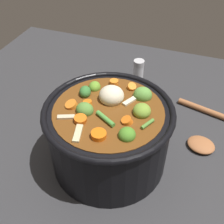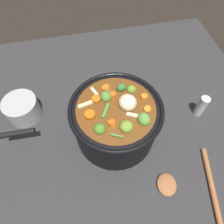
# 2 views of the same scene
# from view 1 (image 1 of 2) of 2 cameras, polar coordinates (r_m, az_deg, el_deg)

# --- Properties ---
(ground_plane) EXTENTS (1.10, 1.10, 0.00)m
(ground_plane) POSITION_cam_1_polar(r_m,az_deg,el_deg) (0.66, -0.62, -9.44)
(ground_plane) COLOR #2D2D30
(cooking_pot) EXTENTS (0.27, 0.27, 0.18)m
(cooking_pot) POSITION_cam_1_polar(r_m,az_deg,el_deg) (0.60, -0.66, -4.51)
(cooking_pot) COLOR black
(cooking_pot) RESTS_ON ground_plane
(wooden_spoon) EXTENTS (0.19, 0.22, 0.02)m
(wooden_spoon) POSITION_cam_1_polar(r_m,az_deg,el_deg) (0.76, 19.06, -3.50)
(wooden_spoon) COLOR #9F6038
(wooden_spoon) RESTS_ON ground_plane
(salt_shaker) EXTENTS (0.03, 0.03, 0.09)m
(salt_shaker) POSITION_cam_1_polar(r_m,az_deg,el_deg) (0.86, 5.33, 7.84)
(salt_shaker) COLOR silver
(salt_shaker) RESTS_ON ground_plane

